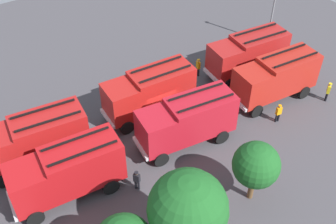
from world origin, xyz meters
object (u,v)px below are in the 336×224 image
(traffic_cone_0, at_px, (38,133))
(firefighter_0, at_px, (328,91))
(fire_truck_0, at_px, (248,53))
(firefighter_3, at_px, (137,180))
(firefighter_1, at_px, (153,74))
(fire_truck_3, at_px, (276,76))
(lamppost, at_px, (273,8))
(fire_truck_5, at_px, (67,171))
(traffic_cone_1, at_px, (141,132))
(tree_1, at_px, (188,209))
(fire_truck_4, at_px, (187,120))
(fire_truck_1, at_px, (150,91))
(tree_0, at_px, (256,165))
(fire_truck_2, at_px, (35,138))
(firefighter_4, at_px, (279,113))
(firefighter_2, at_px, (198,66))

(traffic_cone_0, bearing_deg, firefighter_0, 157.04)
(fire_truck_0, distance_m, firefighter_3, 15.76)
(firefighter_1, bearing_deg, fire_truck_3, -39.13)
(lamppost, bearing_deg, fire_truck_5, 15.45)
(firefighter_0, bearing_deg, traffic_cone_1, 33.58)
(fire_truck_5, xyz_separation_m, firefighter_3, (-3.71, 2.07, -1.26))
(firefighter_0, distance_m, tree_1, 18.68)
(fire_truck_4, height_order, firefighter_0, fire_truck_4)
(firefighter_0, height_order, firefighter_1, firefighter_0)
(traffic_cone_1, bearing_deg, fire_truck_4, 134.50)
(firefighter_1, distance_m, traffic_cone_0, 10.71)
(fire_truck_1, height_order, firefighter_0, fire_truck_1)
(fire_truck_0, bearing_deg, lamppost, -147.13)
(fire_truck_3, height_order, tree_1, tree_1)
(firefighter_0, bearing_deg, fire_truck_0, -13.31)
(tree_1, bearing_deg, lamppost, -144.65)
(fire_truck_4, distance_m, firefighter_1, 7.79)
(fire_truck_3, relative_size, fire_truck_5, 1.00)
(fire_truck_1, xyz_separation_m, traffic_cone_0, (8.43, -2.31, -1.80))
(firefighter_0, height_order, tree_0, tree_0)
(fire_truck_2, distance_m, traffic_cone_1, 7.58)
(fire_truck_0, bearing_deg, fire_truck_5, 17.24)
(fire_truck_5, distance_m, firefighter_0, 21.50)
(firefighter_3, height_order, lamppost, lamppost)
(fire_truck_4, relative_size, firefighter_0, 4.31)
(tree_0, bearing_deg, firefighter_3, -38.74)
(firefighter_1, xyz_separation_m, traffic_cone_0, (10.66, 0.91, -0.54))
(firefighter_1, distance_m, tree_0, 14.06)
(tree_0, relative_size, tree_1, 0.70)
(fire_truck_0, height_order, fire_truck_5, same)
(firefighter_0, bearing_deg, firefighter_4, 47.98)
(firefighter_0, bearing_deg, tree_1, 67.54)
(firefighter_4, bearing_deg, fire_truck_0, 169.59)
(fire_truck_0, relative_size, fire_truck_4, 0.99)
(fire_truck_3, distance_m, firefighter_0, 4.54)
(fire_truck_2, xyz_separation_m, firefighter_2, (-15.27, -2.09, -1.24))
(firefighter_2, relative_size, firefighter_3, 1.02)
(firefighter_3, bearing_deg, fire_truck_5, 116.92)
(firefighter_2, relative_size, lamppost, 0.26)
(fire_truck_1, distance_m, lamppost, 15.50)
(fire_truck_1, distance_m, firefighter_1, 4.11)
(fire_truck_3, xyz_separation_m, tree_0, (8.44, 6.62, 0.90))
(fire_truck_3, height_order, lamppost, lamppost)
(firefighter_1, bearing_deg, lamppost, 3.13)
(fire_truck_3, distance_m, lamppost, 8.90)
(firefighter_4, bearing_deg, firefighter_1, -141.11)
(fire_truck_2, relative_size, firefighter_0, 4.30)
(fire_truck_1, relative_size, firefighter_3, 4.55)
(fire_truck_2, relative_size, traffic_cone_0, 10.56)
(fire_truck_3, bearing_deg, firefighter_2, -56.64)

